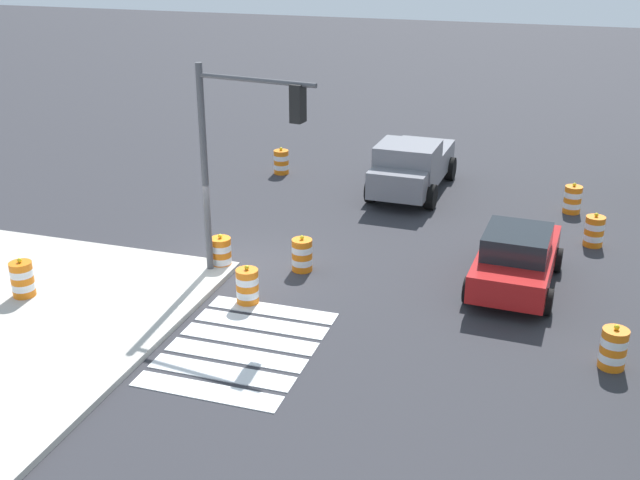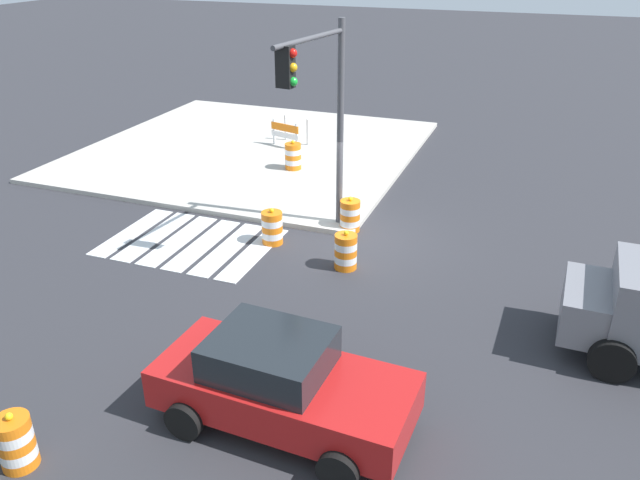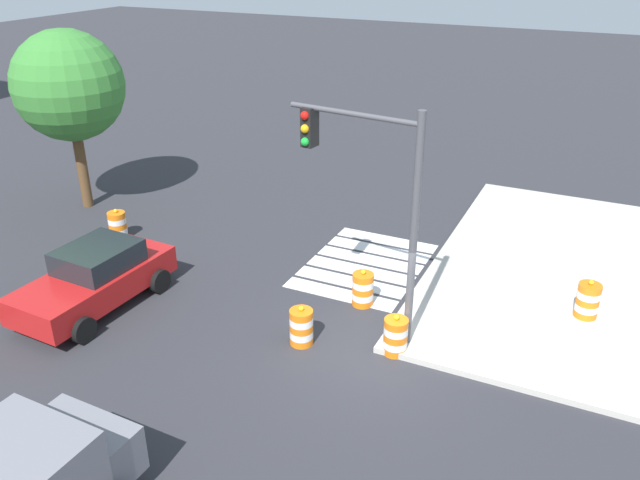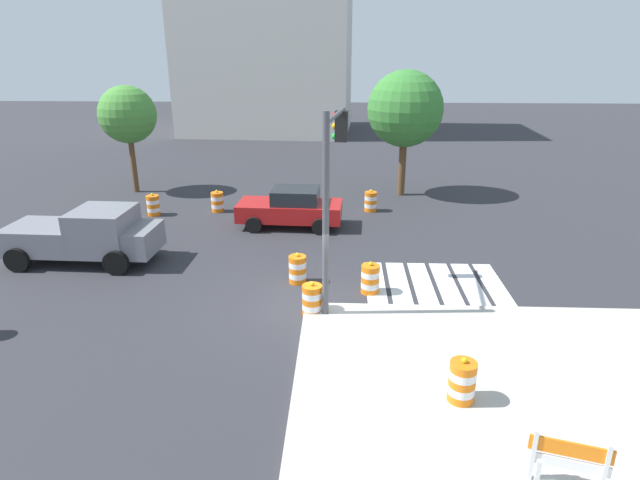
# 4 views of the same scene
# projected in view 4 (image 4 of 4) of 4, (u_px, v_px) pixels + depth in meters

# --- Properties ---
(ground_plane) EXTENTS (120.00, 120.00, 0.00)m
(ground_plane) POSITION_uv_depth(u_px,v_px,m) (305.00, 307.00, 15.21)
(ground_plane) COLOR #2D2D33
(sidewalk_corner) EXTENTS (12.00, 12.00, 0.15)m
(sidewalk_corner) POSITION_uv_depth(u_px,v_px,m) (618.00, 467.00, 9.32)
(sidewalk_corner) COLOR #BCB7AD
(sidewalk_corner) RESTS_ON ground
(crosswalk_stripes) EXTENTS (4.35, 3.20, 0.02)m
(crosswalk_stripes) POSITION_uv_depth(u_px,v_px,m) (434.00, 283.00, 16.74)
(crosswalk_stripes) COLOR silver
(crosswalk_stripes) RESTS_ON ground
(sports_car) EXTENTS (4.38, 2.29, 1.63)m
(sports_car) POSITION_uv_depth(u_px,v_px,m) (291.00, 208.00, 21.80)
(sports_car) COLOR red
(sports_car) RESTS_ON ground
(pickup_truck) EXTENTS (5.21, 2.47, 1.92)m
(pickup_truck) POSITION_uv_depth(u_px,v_px,m) (89.00, 235.00, 18.12)
(pickup_truck) COLOR slate
(pickup_truck) RESTS_ON ground
(traffic_barrel_near_corner) EXTENTS (0.56, 0.56, 1.02)m
(traffic_barrel_near_corner) POSITION_uv_depth(u_px,v_px,m) (370.00, 279.00, 15.96)
(traffic_barrel_near_corner) COLOR orange
(traffic_barrel_near_corner) RESTS_ON ground
(traffic_barrel_crosswalk_end) EXTENTS (0.56, 0.56, 1.02)m
(traffic_barrel_crosswalk_end) POSITION_uv_depth(u_px,v_px,m) (371.00, 201.00, 23.98)
(traffic_barrel_crosswalk_end) COLOR orange
(traffic_barrel_crosswalk_end) RESTS_ON ground
(traffic_barrel_median_near) EXTENTS (0.56, 0.56, 1.02)m
(traffic_barrel_median_near) POSITION_uv_depth(u_px,v_px,m) (298.00, 269.00, 16.66)
(traffic_barrel_median_near) COLOR orange
(traffic_barrel_median_near) RESTS_ON ground
(traffic_barrel_median_far) EXTENTS (0.56, 0.56, 1.02)m
(traffic_barrel_median_far) POSITION_uv_depth(u_px,v_px,m) (312.00, 300.00, 14.63)
(traffic_barrel_median_far) COLOR orange
(traffic_barrel_median_far) RESTS_ON ground
(traffic_barrel_far_curb) EXTENTS (0.56, 0.56, 1.02)m
(traffic_barrel_far_curb) POSITION_uv_depth(u_px,v_px,m) (217.00, 202.00, 23.90)
(traffic_barrel_far_curb) COLOR orange
(traffic_barrel_far_curb) RESTS_ON ground
(traffic_barrel_opposite_curb) EXTENTS (0.56, 0.56, 1.02)m
(traffic_barrel_opposite_curb) POSITION_uv_depth(u_px,v_px,m) (153.00, 205.00, 23.39)
(traffic_barrel_opposite_curb) COLOR orange
(traffic_barrel_opposite_curb) RESTS_ON ground
(traffic_barrel_on_sidewalk) EXTENTS (0.56, 0.56, 1.02)m
(traffic_barrel_on_sidewalk) POSITION_uv_depth(u_px,v_px,m) (462.00, 381.00, 10.83)
(traffic_barrel_on_sidewalk) COLOR orange
(traffic_barrel_on_sidewalk) RESTS_ON sidewalk_corner
(construction_barricade) EXTENTS (1.40, 1.08, 1.00)m
(construction_barricade) POSITION_uv_depth(u_px,v_px,m) (570.00, 465.00, 8.50)
(construction_barricade) COLOR silver
(construction_barricade) RESTS_ON sidewalk_corner
(traffic_light_pole) EXTENTS (0.66, 3.27, 5.50)m
(traffic_light_pole) POSITION_uv_depth(u_px,v_px,m) (332.00, 171.00, 14.32)
(traffic_light_pole) COLOR #4C4C51
(traffic_light_pole) RESTS_ON sidewalk_corner
(street_tree_streetside_near) EXTENTS (2.83, 2.83, 5.37)m
(street_tree_streetside_near) POSITION_uv_depth(u_px,v_px,m) (127.00, 115.00, 25.98)
(street_tree_streetside_near) COLOR brown
(street_tree_streetside_near) RESTS_ON ground
(street_tree_streetside_mid) EXTENTS (3.67, 3.67, 6.13)m
(street_tree_streetside_mid) POSITION_uv_depth(u_px,v_px,m) (405.00, 109.00, 25.30)
(street_tree_streetside_mid) COLOR brown
(street_tree_streetside_mid) RESTS_ON ground
(office_building_far) EXTENTS (14.51, 10.73, 19.72)m
(office_building_far) POSITION_uv_depth(u_px,v_px,m) (266.00, 12.00, 43.58)
(office_building_far) COLOR beige
(office_building_far) RESTS_ON ground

